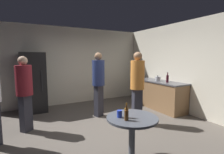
{
  "coord_description": "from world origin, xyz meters",
  "views": [
    {
      "loc": [
        -1.61,
        -3.35,
        1.65
      ],
      "look_at": [
        0.28,
        0.18,
        1.19
      ],
      "focal_mm": 26.92,
      "sensor_mm": 36.0,
      "label": 1
    }
  ],
  "objects_px": {
    "foreground_table": "(132,123)",
    "person_in_navy_shirt": "(98,79)",
    "plastic_cup_blue": "(119,114)",
    "person_in_maroon_shirt": "(24,88)",
    "refrigerator": "(33,82)",
    "beer_bottle_brown": "(126,115)",
    "wine_bottle_on_counter": "(167,79)",
    "person_in_orange_shirt": "(137,82)",
    "beer_bottle_amber": "(126,112)",
    "kettle": "(158,79)"
  },
  "relations": [
    {
      "from": "refrigerator",
      "to": "beer_bottle_amber",
      "type": "relative_size",
      "value": 7.83
    },
    {
      "from": "refrigerator",
      "to": "plastic_cup_blue",
      "type": "height_order",
      "value": "refrigerator"
    },
    {
      "from": "person_in_orange_shirt",
      "to": "beer_bottle_amber",
      "type": "bearing_deg",
      "value": -31.89
    },
    {
      "from": "person_in_navy_shirt",
      "to": "wine_bottle_on_counter",
      "type": "bearing_deg",
      "value": 51.23
    },
    {
      "from": "beer_bottle_amber",
      "to": "person_in_orange_shirt",
      "type": "distance_m",
      "value": 1.66
    },
    {
      "from": "plastic_cup_blue",
      "to": "person_in_navy_shirt",
      "type": "height_order",
      "value": "person_in_navy_shirt"
    },
    {
      "from": "refrigerator",
      "to": "person_in_maroon_shirt",
      "type": "height_order",
      "value": "refrigerator"
    },
    {
      "from": "beer_bottle_amber",
      "to": "wine_bottle_on_counter",
      "type": "bearing_deg",
      "value": 32.06
    },
    {
      "from": "kettle",
      "to": "person_in_navy_shirt",
      "type": "relative_size",
      "value": 0.14
    },
    {
      "from": "plastic_cup_blue",
      "to": "person_in_maroon_shirt",
      "type": "distance_m",
      "value": 2.34
    },
    {
      "from": "beer_bottle_amber",
      "to": "person_in_navy_shirt",
      "type": "distance_m",
      "value": 2.22
    },
    {
      "from": "plastic_cup_blue",
      "to": "wine_bottle_on_counter",
      "type": "bearing_deg",
      "value": 30.12
    },
    {
      "from": "person_in_maroon_shirt",
      "to": "plastic_cup_blue",
      "type": "bearing_deg",
      "value": -6.87
    },
    {
      "from": "person_in_navy_shirt",
      "to": "person_in_maroon_shirt",
      "type": "xyz_separation_m",
      "value": [
        -1.83,
        -0.13,
        -0.07
      ]
    },
    {
      "from": "refrigerator",
      "to": "beer_bottle_brown",
      "type": "relative_size",
      "value": 7.83
    },
    {
      "from": "wine_bottle_on_counter",
      "to": "person_in_navy_shirt",
      "type": "bearing_deg",
      "value": 163.28
    },
    {
      "from": "kettle",
      "to": "wine_bottle_on_counter",
      "type": "relative_size",
      "value": 0.79
    },
    {
      "from": "wine_bottle_on_counter",
      "to": "plastic_cup_blue",
      "type": "xyz_separation_m",
      "value": [
        -2.57,
        -1.49,
        -0.23
      ]
    },
    {
      "from": "wine_bottle_on_counter",
      "to": "beer_bottle_amber",
      "type": "relative_size",
      "value": 1.35
    },
    {
      "from": "refrigerator",
      "to": "foreground_table",
      "type": "relative_size",
      "value": 2.25
    },
    {
      "from": "plastic_cup_blue",
      "to": "person_in_maroon_shirt",
      "type": "xyz_separation_m",
      "value": [
        -1.26,
        1.96,
        0.19
      ]
    },
    {
      "from": "beer_bottle_amber",
      "to": "person_in_navy_shirt",
      "type": "relative_size",
      "value": 0.13
    },
    {
      "from": "beer_bottle_brown",
      "to": "wine_bottle_on_counter",
      "type": "bearing_deg",
      "value": 32.92
    },
    {
      "from": "foreground_table",
      "to": "beer_bottle_brown",
      "type": "height_order",
      "value": "beer_bottle_brown"
    },
    {
      "from": "plastic_cup_blue",
      "to": "person_in_orange_shirt",
      "type": "distance_m",
      "value": 1.67
    },
    {
      "from": "foreground_table",
      "to": "person_in_navy_shirt",
      "type": "bearing_deg",
      "value": 79.98
    },
    {
      "from": "kettle",
      "to": "person_in_navy_shirt",
      "type": "xyz_separation_m",
      "value": [
        -2.0,
        0.2,
        0.08
      ]
    },
    {
      "from": "beer_bottle_amber",
      "to": "kettle",
      "type": "bearing_deg",
      "value": 38.29
    },
    {
      "from": "refrigerator",
      "to": "plastic_cup_blue",
      "type": "xyz_separation_m",
      "value": [
        1.0,
        -3.4,
        -0.11
      ]
    },
    {
      "from": "beer_bottle_amber",
      "to": "person_in_maroon_shirt",
      "type": "distance_m",
      "value": 2.44
    },
    {
      "from": "kettle",
      "to": "beer_bottle_amber",
      "type": "height_order",
      "value": "kettle"
    },
    {
      "from": "wine_bottle_on_counter",
      "to": "plastic_cup_blue",
      "type": "relative_size",
      "value": 2.82
    },
    {
      "from": "beer_bottle_amber",
      "to": "beer_bottle_brown",
      "type": "relative_size",
      "value": 1.0
    },
    {
      "from": "beer_bottle_amber",
      "to": "person_in_navy_shirt",
      "type": "bearing_deg",
      "value": 77.4
    },
    {
      "from": "wine_bottle_on_counter",
      "to": "refrigerator",
      "type": "bearing_deg",
      "value": 151.84
    },
    {
      "from": "refrigerator",
      "to": "person_in_orange_shirt",
      "type": "bearing_deg",
      "value": -45.81
    },
    {
      "from": "kettle",
      "to": "beer_bottle_amber",
      "type": "distance_m",
      "value": 3.16
    },
    {
      "from": "plastic_cup_blue",
      "to": "beer_bottle_amber",
      "type": "bearing_deg",
      "value": -38.5
    },
    {
      "from": "beer_bottle_brown",
      "to": "person_in_navy_shirt",
      "type": "height_order",
      "value": "person_in_navy_shirt"
    },
    {
      "from": "foreground_table",
      "to": "person_in_orange_shirt",
      "type": "distance_m",
      "value": 1.64
    },
    {
      "from": "beer_bottle_brown",
      "to": "person_in_orange_shirt",
      "type": "distance_m",
      "value": 1.76
    },
    {
      "from": "person_in_orange_shirt",
      "to": "kettle",
      "type": "bearing_deg",
      "value": 129.0
    },
    {
      "from": "wine_bottle_on_counter",
      "to": "person_in_navy_shirt",
      "type": "distance_m",
      "value": 2.09
    },
    {
      "from": "kettle",
      "to": "foreground_table",
      "type": "distance_m",
      "value": 3.11
    },
    {
      "from": "plastic_cup_blue",
      "to": "refrigerator",
      "type": "bearing_deg",
      "value": 106.43
    },
    {
      "from": "wine_bottle_on_counter",
      "to": "person_in_orange_shirt",
      "type": "relative_size",
      "value": 0.17
    },
    {
      "from": "refrigerator",
      "to": "wine_bottle_on_counter",
      "type": "distance_m",
      "value": 4.05
    },
    {
      "from": "wine_bottle_on_counter",
      "to": "beer_bottle_brown",
      "type": "height_order",
      "value": "wine_bottle_on_counter"
    },
    {
      "from": "foreground_table",
      "to": "person_in_orange_shirt",
      "type": "xyz_separation_m",
      "value": [
        1.01,
        1.22,
        0.42
      ]
    },
    {
      "from": "kettle",
      "to": "beer_bottle_brown",
      "type": "xyz_separation_m",
      "value": [
        -2.54,
        -2.05,
        -0.15
      ]
    }
  ]
}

